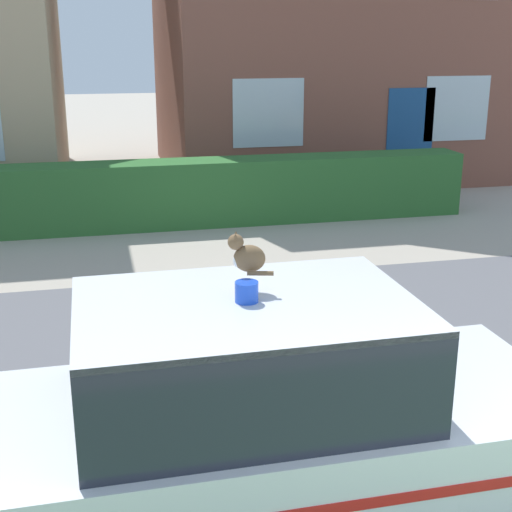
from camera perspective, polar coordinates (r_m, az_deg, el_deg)
The scene contains 4 objects.
road_strip at distance 6.96m, azimuth 9.72°, elevation -9.41°, with size 28.00×6.33×0.01m, color #5B5B60.
garden_hedge at distance 12.08m, azimuth -7.73°, elevation 4.90°, with size 10.67×0.75×1.10m, color #2D662D.
police_car at distance 4.73m, azimuth 0.77°, elevation -12.63°, with size 3.89×1.63×1.66m.
cat at distance 4.47m, azimuth -0.77°, elevation 0.01°, with size 0.27×0.22×0.26m.
Camera 1 is at (-2.50, -1.43, 3.10)m, focal length 50.00 mm.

